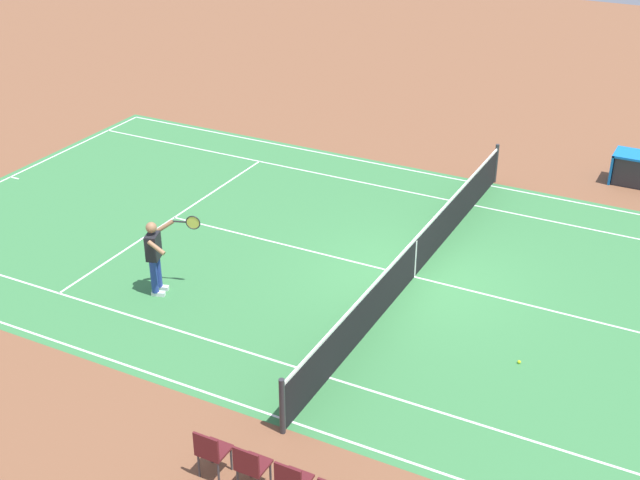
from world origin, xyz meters
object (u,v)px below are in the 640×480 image
object	(u,v)px
tennis_player_near	(156,254)
spectator_chair_2	(251,465)
tennis_net	(415,257)
spectator_chair_3	(211,450)
tennis_ball	(519,362)
equipment_cart_tarped	(635,169)

from	to	relation	value
tennis_player_near	spectator_chair_2	xyz separation A→B (m)	(-4.80, 4.11, -0.41)
tennis_net	spectator_chair_3	xyz separation A→B (m)	(0.45, 7.19, 0.03)
tennis_player_near	spectator_chair_2	world-z (taller)	tennis_player_near
spectator_chair_2	spectator_chair_3	size ratio (longest dim) A/B	1.00
tennis_ball	spectator_chair_3	bearing A→B (deg)	56.40
tennis_net	spectator_chair_3	world-z (taller)	tennis_net
tennis_net	tennis_ball	size ratio (longest dim) A/B	177.27
equipment_cart_tarped	spectator_chair_3	bearing A→B (deg)	75.36
tennis_player_near	equipment_cart_tarped	distance (m)	13.16
tennis_ball	spectator_chair_2	distance (m)	5.78
tennis_net	tennis_player_near	distance (m)	5.51
spectator_chair_2	spectator_chair_3	world-z (taller)	same
tennis_player_near	tennis_ball	distance (m)	7.60
tennis_player_near	spectator_chair_2	bearing A→B (deg)	139.44
tennis_net	tennis_ball	distance (m)	3.63
spectator_chair_3	equipment_cart_tarped	world-z (taller)	spectator_chair_3
tennis_ball	spectator_chair_2	size ratio (longest dim) A/B	0.08
tennis_player_near	tennis_ball	bearing A→B (deg)	-172.44
tennis_ball	spectator_chair_2	world-z (taller)	spectator_chair_2
tennis_ball	spectator_chair_2	bearing A→B (deg)	62.25
tennis_net	tennis_player_near	world-z (taller)	tennis_player_near
equipment_cart_tarped	tennis_net	bearing A→B (deg)	65.60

